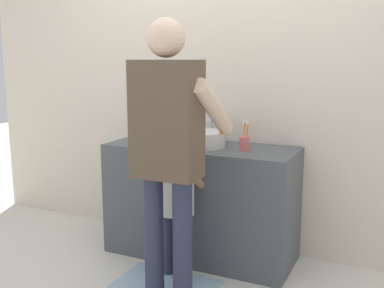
% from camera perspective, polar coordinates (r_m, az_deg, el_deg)
% --- Properties ---
extents(ground_plane, '(14.00, 14.00, 0.00)m').
position_cam_1_polar(ground_plane, '(3.25, -1.17, -15.71)').
color(ground_plane, silver).
extents(back_wall, '(4.40, 0.08, 2.70)m').
position_cam_1_polar(back_wall, '(3.48, 3.35, 9.11)').
color(back_wall, beige).
rests_on(back_wall, ground).
extents(vanity_cabinet, '(1.37, 0.54, 0.83)m').
position_cam_1_polar(vanity_cabinet, '(3.34, 1.11, -7.24)').
color(vanity_cabinet, '#4C5156').
rests_on(vanity_cabinet, ground).
extents(sink_basin, '(0.37, 0.37, 0.11)m').
position_cam_1_polar(sink_basin, '(3.21, 0.99, 0.70)').
color(sink_basin, silver).
rests_on(sink_basin, vanity_cabinet).
extents(faucet, '(0.18, 0.14, 0.18)m').
position_cam_1_polar(faucet, '(3.41, 2.52, 1.69)').
color(faucet, '#B7BABF').
rests_on(faucet, vanity_cabinet).
extents(toothbrush_cup, '(0.07, 0.07, 0.21)m').
position_cam_1_polar(toothbrush_cup, '(3.09, 6.68, 0.18)').
color(toothbrush_cup, '#D86666').
rests_on(toothbrush_cup, vanity_cabinet).
extents(soap_bottle, '(0.06, 0.06, 0.16)m').
position_cam_1_polar(soap_bottle, '(3.40, -4.33, 1.41)').
color(soap_bottle, '#66B2D1').
rests_on(soap_bottle, vanity_cabinet).
extents(bath_mat, '(0.64, 0.40, 0.02)m').
position_cam_1_polar(bath_mat, '(3.05, -3.37, -17.40)').
color(bath_mat, '#99B7CC').
rests_on(bath_mat, ground).
extents(child_toddler, '(0.29, 0.29, 0.95)m').
position_cam_1_polar(child_toddler, '(2.96, -2.09, -6.62)').
color(child_toddler, '#2D334C').
rests_on(child_toddler, ground).
extents(adult_parent, '(0.52, 0.55, 1.67)m').
position_cam_1_polar(adult_parent, '(2.59, -3.02, 0.84)').
color(adult_parent, '#2D334C').
rests_on(adult_parent, ground).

